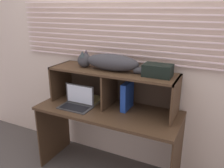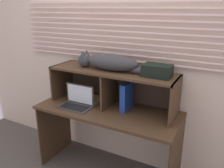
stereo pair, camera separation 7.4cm
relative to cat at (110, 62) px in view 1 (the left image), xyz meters
name	(u,v)px [view 1 (the left image)]	position (x,y,z in m)	size (l,w,h in m)	color
back_panel_with_blinds	(122,58)	(0.02, 0.25, 0.00)	(4.40, 0.08, 2.50)	beige
desk	(108,122)	(0.02, -0.10, -0.63)	(1.49, 0.62, 0.78)	#432F1D
hutch_shelf_unit	(113,80)	(0.02, 0.03, -0.19)	(1.34, 0.39, 0.39)	#432F1D
cat	(110,62)	(0.00, 0.00, 0.00)	(0.97, 0.19, 0.18)	#343336
laptop	(77,102)	(-0.30, -0.19, -0.42)	(0.35, 0.20, 0.23)	#353535
binder_upright	(127,96)	(0.20, 0.00, -0.33)	(0.06, 0.23, 0.29)	#1C3E95
book_stack	(92,100)	(-0.23, 0.00, -0.46)	(0.18, 0.22, 0.04)	gray
storage_box	(158,70)	(0.50, 0.00, -0.02)	(0.27, 0.17, 0.11)	black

